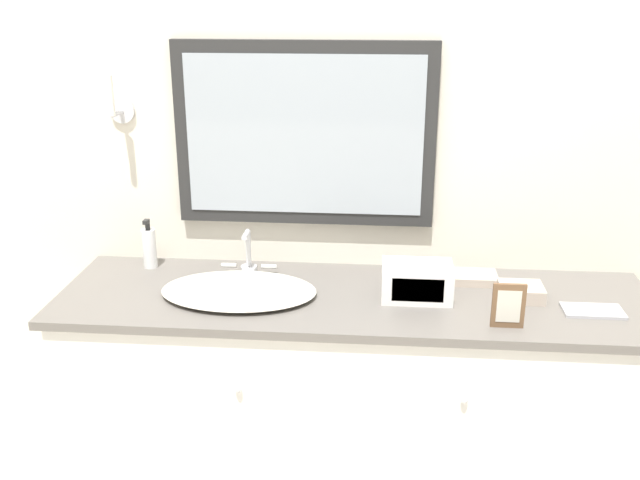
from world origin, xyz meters
TOP-DOWN VIEW (x-y plane):
  - wall_back at (-0.00, 0.63)m, footprint 8.00×0.18m
  - vanity_counter at (0.00, 0.30)m, footprint 2.05×0.60m
  - sink_basin at (-0.40, 0.28)m, footprint 0.54×0.40m
  - soap_bottle at (-0.78, 0.50)m, footprint 0.05×0.05m
  - appliance_box at (0.21, 0.31)m, footprint 0.24×0.16m
  - picture_frame at (0.48, 0.10)m, footprint 0.10×0.01m
  - hand_towel_near_sink at (0.42, 0.46)m, footprint 0.17×0.12m
  - hand_towel_far_corner at (0.57, 0.33)m, footprint 0.15×0.12m
  - metal_tray at (0.78, 0.24)m, footprint 0.19×0.11m

SIDE VIEW (x-z plane):
  - vanity_counter at x=0.00m, z-range 0.00..0.86m
  - metal_tray at x=0.78m, z-range 0.86..0.87m
  - hand_towel_near_sink at x=0.42m, z-range 0.86..0.89m
  - sink_basin at x=-0.40m, z-range 0.79..0.96m
  - hand_towel_far_corner at x=0.57m, z-range 0.86..0.91m
  - appliance_box at x=0.21m, z-range 0.86..0.98m
  - picture_frame at x=0.48m, z-range 0.86..1.01m
  - soap_bottle at x=-0.78m, z-range 0.84..1.03m
  - wall_back at x=0.00m, z-range 0.00..2.55m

